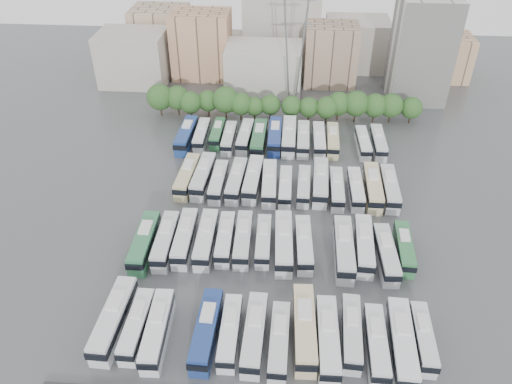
# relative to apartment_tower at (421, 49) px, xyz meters

# --- Properties ---
(ground) EXTENTS (220.00, 220.00, 0.00)m
(ground) POSITION_rel_apartment_tower_xyz_m (-34.00, -58.00, -13.00)
(ground) COLOR #424447
(ground) RESTS_ON ground
(tree_line) EXTENTS (66.63, 7.18, 8.15)m
(tree_line) POSITION_rel_apartment_tower_xyz_m (-35.33, -15.83, -8.64)
(tree_line) COLOR black
(tree_line) RESTS_ON ground
(city_buildings) EXTENTS (102.00, 35.00, 20.00)m
(city_buildings) POSITION_rel_apartment_tower_xyz_m (-41.46, 13.86, -5.13)
(city_buildings) COLOR #9E998E
(city_buildings) RESTS_ON ground
(apartment_tower) EXTENTS (14.00, 14.00, 26.00)m
(apartment_tower) POSITION_rel_apartment_tower_xyz_m (0.00, 0.00, 0.00)
(apartment_tower) COLOR silver
(apartment_tower) RESTS_ON ground
(electricity_pylon) EXTENTS (9.00, 6.91, 33.83)m
(electricity_pylon) POSITION_rel_apartment_tower_xyz_m (-32.00, -8.00, 5.66)
(electricity_pylon) COLOR slate
(electricity_pylon) RESTS_ON ground
(bus_r0_s0) EXTENTS (3.34, 13.58, 4.24)m
(bus_r0_s0) POSITION_rel_apartment_tower_xyz_m (-55.52, -81.50, -10.92)
(bus_r0_s0) COLOR silver
(bus_r0_s0) RESTS_ON ground
(bus_r0_s1) EXTENTS (2.58, 11.53, 3.61)m
(bus_r0_s1) POSITION_rel_apartment_tower_xyz_m (-52.10, -82.12, -11.23)
(bus_r0_s1) COLOR silver
(bus_r0_s1) RESTS_ON ground
(bus_r0_s2) EXTENTS (3.18, 12.61, 3.93)m
(bus_r0_s2) POSITION_rel_apartment_tower_xyz_m (-49.03, -82.77, -11.07)
(bus_r0_s2) COLOR silver
(bus_r0_s2) RESTS_ON ground
(bus_r0_s4) EXTENTS (3.10, 12.83, 4.00)m
(bus_r0_s4) POSITION_rel_apartment_tower_xyz_m (-42.28, -82.32, -11.03)
(bus_r0_s4) COLOR navy
(bus_r0_s4) RESTS_ON ground
(bus_r0_s5) EXTENTS (2.57, 11.44, 3.58)m
(bus_r0_s5) POSITION_rel_apartment_tower_xyz_m (-39.07, -82.18, -11.24)
(bus_r0_s5) COLOR white
(bus_r0_s5) RESTS_ON ground
(bus_r0_s6) EXTENTS (3.02, 12.54, 3.92)m
(bus_r0_s6) POSITION_rel_apartment_tower_xyz_m (-35.68, -82.34, -11.08)
(bus_r0_s6) COLOR silver
(bus_r0_s6) RESTS_ON ground
(bus_r0_s7) EXTENTS (2.73, 11.66, 3.64)m
(bus_r0_s7) POSITION_rel_apartment_tower_xyz_m (-32.27, -83.19, -11.21)
(bus_r0_s7) COLOR silver
(bus_r0_s7) RESTS_ON ground
(bus_r0_s8) EXTENTS (3.47, 13.63, 4.24)m
(bus_r0_s8) POSITION_rel_apartment_tower_xyz_m (-28.90, -81.00, -10.92)
(bus_r0_s8) COLOR beige
(bus_r0_s8) RESTS_ON ground
(bus_r0_s9) EXTENTS (2.99, 12.89, 4.03)m
(bus_r0_s9) POSITION_rel_apartment_tower_xyz_m (-25.75, -82.46, -11.02)
(bus_r0_s9) COLOR silver
(bus_r0_s9) RESTS_ON ground
(bus_r0_s10) EXTENTS (3.09, 11.79, 3.67)m
(bus_r0_s10) POSITION_rel_apartment_tower_xyz_m (-22.44, -81.02, -11.20)
(bus_r0_s10) COLOR silver
(bus_r0_s10) RESTS_ON ground
(bus_r0_s11) EXTENTS (2.74, 11.79, 3.69)m
(bus_r0_s11) POSITION_rel_apartment_tower_xyz_m (-19.27, -82.68, -11.19)
(bus_r0_s11) COLOR silver
(bus_r0_s11) RESTS_ON ground
(bus_r0_s12) EXTENTS (3.46, 13.51, 4.21)m
(bus_r0_s12) POSITION_rel_apartment_tower_xyz_m (-15.94, -82.49, -10.94)
(bus_r0_s12) COLOR silver
(bus_r0_s12) RESTS_ON ground
(bus_r0_s13) EXTENTS (2.65, 10.92, 3.41)m
(bus_r0_s13) POSITION_rel_apartment_tower_xyz_m (-12.79, -81.06, -11.33)
(bus_r0_s13) COLOR silver
(bus_r0_s13) RESTS_ON ground
(bus_r1_s0) EXTENTS (3.08, 13.06, 4.08)m
(bus_r1_s0) POSITION_rel_apartment_tower_xyz_m (-55.46, -65.19, -11.00)
(bus_r1_s0) COLOR #317349
(bus_r1_s0) RESTS_ON ground
(bus_r1_s1) EXTENTS (2.96, 12.48, 3.90)m
(bus_r1_s1) POSITION_rel_apartment_tower_xyz_m (-52.07, -64.42, -11.09)
(bus_r1_s1) COLOR silver
(bus_r1_s1) RESTS_ON ground
(bus_r1_s2) EXTENTS (2.95, 12.62, 3.95)m
(bus_r1_s2) POSITION_rel_apartment_tower_xyz_m (-48.97, -63.51, -11.06)
(bus_r1_s2) COLOR silver
(bus_r1_s2) RESTS_ON ground
(bus_r1_s3) EXTENTS (2.91, 12.68, 3.97)m
(bus_r1_s3) POSITION_rel_apartment_tower_xyz_m (-45.37, -63.51, -11.05)
(bus_r1_s3) COLOR silver
(bus_r1_s3) RESTS_ON ground
(bus_r1_s4) EXTENTS (2.79, 11.59, 3.62)m
(bus_r1_s4) POSITION_rel_apartment_tower_xyz_m (-42.20, -63.02, -11.22)
(bus_r1_s4) COLOR silver
(bus_r1_s4) RESTS_ON ground
(bus_r1_s5) EXTENTS (2.89, 12.09, 3.78)m
(bus_r1_s5) POSITION_rel_apartment_tower_xyz_m (-39.17, -62.97, -11.15)
(bus_r1_s5) COLOR silver
(bus_r1_s5) RESTS_ON ground
(bus_r1_s6) EXTENTS (2.65, 11.13, 3.48)m
(bus_r1_s6) POSITION_rel_apartment_tower_xyz_m (-35.74, -62.98, -11.29)
(bus_r1_s6) COLOR silver
(bus_r1_s6) RESTS_ON ground
(bus_r1_s7) EXTENTS (3.45, 13.43, 4.18)m
(bus_r1_s7) POSITION_rel_apartment_tower_xyz_m (-32.34, -63.55, -10.95)
(bus_r1_s7) COLOR silver
(bus_r1_s7) RESTS_ON ground
(bus_r1_s8) EXTENTS (3.20, 12.10, 3.76)m
(bus_r1_s8) POSITION_rel_apartment_tower_xyz_m (-28.98, -63.43, -11.15)
(bus_r1_s8) COLOR silver
(bus_r1_s8) RESTS_ON ground
(bus_r1_s10) EXTENTS (3.03, 13.48, 4.22)m
(bus_r1_s10) POSITION_rel_apartment_tower_xyz_m (-22.44, -64.27, -10.93)
(bus_r1_s10) COLOR silver
(bus_r1_s10) RESTS_ON ground
(bus_r1_s11) EXTENTS (3.36, 12.89, 4.01)m
(bus_r1_s11) POSITION_rel_apartment_tower_xyz_m (-19.04, -63.09, -11.03)
(bus_r1_s11) COLOR silver
(bus_r1_s11) RESTS_ON ground
(bus_r1_s12) EXTENTS (3.14, 12.31, 3.83)m
(bus_r1_s12) POSITION_rel_apartment_tower_xyz_m (-15.65, -64.84, -11.12)
(bus_r1_s12) COLOR silver
(bus_r1_s12) RESTS_ON ground
(bus_r1_s13) EXTENTS (2.90, 11.33, 3.53)m
(bus_r1_s13) POSITION_rel_apartment_tower_xyz_m (-12.45, -62.98, -11.27)
(bus_r1_s13) COLOR #317241
(bus_r1_s13) RESTS_ON ground
(bus_r2_s1) EXTENTS (3.33, 12.86, 4.00)m
(bus_r2_s1) POSITION_rel_apartment_tower_xyz_m (-52.06, -45.20, -11.04)
(bus_r2_s1) COLOR #C9BD8A
(bus_r2_s1) RESTS_ON ground
(bus_r2_s2) EXTENTS (3.50, 13.17, 4.09)m
(bus_r2_s2) POSITION_rel_apartment_tower_xyz_m (-48.94, -44.86, -10.99)
(bus_r2_s2) COLOR silver
(bus_r2_s2) RESTS_ON ground
(bus_r2_s3) EXTENTS (2.69, 11.74, 3.68)m
(bus_r2_s3) POSITION_rel_apartment_tower_xyz_m (-45.70, -46.37, -11.20)
(bus_r2_s3) COLOR silver
(bus_r2_s3) RESTS_ON ground
(bus_r2_s4) EXTENTS (3.34, 12.58, 3.91)m
(bus_r2_s4) POSITION_rel_apartment_tower_xyz_m (-42.19, -45.81, -11.08)
(bus_r2_s4) COLOR silver
(bus_r2_s4) RESTS_ON ground
(bus_r2_s5) EXTENTS (3.42, 13.12, 4.08)m
(bus_r2_s5) POSITION_rel_apartment_tower_xyz_m (-38.95, -45.14, -11.00)
(bus_r2_s5) COLOR silver
(bus_r2_s5) RESTS_ON ground
(bus_r2_s6) EXTENTS (3.16, 12.67, 3.95)m
(bus_r2_s6) POSITION_rel_apartment_tower_xyz_m (-35.69, -46.20, -11.06)
(bus_r2_s6) COLOR silver
(bus_r2_s6) RESTS_ON ground
(bus_r2_s7) EXTENTS (2.43, 11.11, 3.48)m
(bus_r2_s7) POSITION_rel_apartment_tower_xyz_m (-32.53, -46.91, -11.29)
(bus_r2_s7) COLOR white
(bus_r2_s7) RESTS_ON ground
(bus_r2_s8) EXTENTS (2.73, 11.06, 3.45)m
(bus_r2_s8) POSITION_rel_apartment_tower_xyz_m (-28.98, -46.34, -11.31)
(bus_r2_s8) COLOR silver
(bus_r2_s8) RESTS_ON ground
(bus_r2_s9) EXTENTS (3.36, 13.30, 4.14)m
(bus_r2_s9) POSITION_rel_apartment_tower_xyz_m (-25.75, -45.22, -10.97)
(bus_r2_s9) COLOR silver
(bus_r2_s9) RESTS_ON ground
(bus_r2_s10) EXTENTS (2.61, 11.50, 3.60)m
(bus_r2_s10) POSITION_rel_apartment_tower_xyz_m (-22.66, -46.92, -11.23)
(bus_r2_s10) COLOR silver
(bus_r2_s10) RESTS_ON ground
(bus_r2_s11) EXTENTS (2.65, 11.45, 3.58)m
(bus_r2_s11) POSITION_rel_apartment_tower_xyz_m (-19.02, -46.63, -11.24)
(bus_r2_s11) COLOR white
(bus_r2_s11) RESTS_ON ground
(bus_r2_s12) EXTENTS (3.07, 13.22, 4.14)m
(bus_r2_s12) POSITION_rel_apartment_tower_xyz_m (-15.73, -46.16, -10.97)
(bus_r2_s12) COLOR beige
(bus_r2_s12) RESTS_ON ground
(bus_r2_s13) EXTENTS (2.95, 12.60, 3.94)m
(bus_r2_s13) POSITION_rel_apartment_tower_xyz_m (-12.51, -46.09, -11.07)
(bus_r2_s13) COLOR silver
(bus_r2_s13) RESTS_ON ground
(bus_r3_s0) EXTENTS (3.24, 13.33, 4.16)m
(bus_r3_s0) POSITION_rel_apartment_tower_xyz_m (-55.41, -28.97, -10.96)
(bus_r3_s0) COLOR navy
(bus_r3_s0) RESTS_ON ground
(bus_r3_s1) EXTENTS (2.62, 11.50, 3.60)m
(bus_r3_s1) POSITION_rel_apartment_tower_xyz_m (-52.11, -28.04, -11.23)
(bus_r3_s1) COLOR silver
(bus_r3_s1) RESTS_ON ground
(bus_r3_s2) EXTENTS (2.46, 10.87, 3.40)m
(bus_r3_s2) POSITION_rel_apartment_tower_xyz_m (-48.64, -26.86, -11.33)
(bus_r3_s2) COLOR #2E6D3F
(bus_r3_s2) RESTS_ON ground
(bus_r3_s3) EXTENTS (2.51, 11.29, 3.54)m
(bus_r3_s3) POSITION_rel_apartment_tower_xyz_m (-45.73, -28.96, -11.26)
(bus_r3_s3) COLOR silver
(bus_r3_s3) RESTS_ON ground
(bus_r3_s4) EXTENTS (3.22, 12.08, 3.75)m
(bus_r3_s4) POSITION_rel_apartment_tower_xyz_m (-42.16, -28.16, -11.16)
(bus_r3_s4) COLOR silver
(bus_r3_s4) RESTS_ON ground
(bus_r3_s5) EXTENTS (3.11, 13.27, 4.15)m
(bus_r3_s5) POSITION_rel_apartment_tower_xyz_m (-38.97, -29.30, -10.96)
(bus_r3_s5) COLOR #2A633B
(bus_r3_s5) RESTS_ON ground
(bus_r3_s6) EXTENTS (2.93, 13.12, 4.11)m
(bus_r3_s6) POSITION_rel_apartment_tower_xyz_m (-35.48, -27.79, -10.98)
(bus_r3_s6) COLOR navy
(bus_r3_s6) RESTS_ON ground
(bus_r3_s7) EXTENTS (3.04, 13.65, 4.28)m
(bus_r3_s7) POSITION_rel_apartment_tower_xyz_m (-32.32, -27.64, -10.90)
(bus_r3_s7) COLOR silver
(bus_r3_s7) RESTS_ON ground
(bus_r3_s8) EXTENTS (2.78, 12.26, 3.84)m
(bus_r3_s8) POSITION_rel_apartment_tower_xyz_m (-29.12, -28.31, -11.12)
(bus_r3_s8) COLOR silver
(bus_r3_s8) RESTS_ON ground
(bus_r3_s9) EXTENTS (2.73, 11.93, 3.74)m
(bus_r3_s9) POSITION_rel_apartment_tower_xyz_m (-25.63, -28.30, -11.17)
(bus_r3_s9) COLOR white
(bus_r3_s9) RESTS_ON ground
(bus_r3_s10) EXTENTS (2.87, 11.86, 3.70)m
(bus_r3_s10) POSITION_rel_apartment_tower_xyz_m (-22.57, -28.25, -11.18)
(bus_r3_s10) COLOR #C8BE89
(bus_r3_s10) RESTS_ON ground
(bus_r3_s12) EXTENTS (2.84, 11.25, 3.51)m
(bus_r3_s12) POSITION_rel_apartment_tower_xyz_m (-15.92, -28.71, -11.28)
(bus_r3_s12) COLOR silver
(bus_r3_s12) RESTS_ON ground
(bus_r3_s13) EXTENTS (2.64, 11.81, 3.70)m
(bus_r3_s13) POSITION_rel_apartment_tower_xyz_m (-12.53, -28.39, -11.18)
(bus_r3_s13) COLOR silver
(bus_r3_s13) RESTS_ON ground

